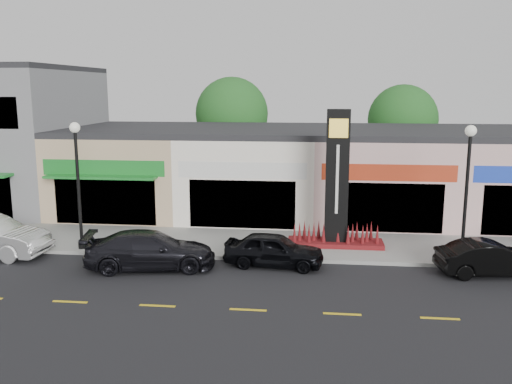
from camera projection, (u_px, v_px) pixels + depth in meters
ground at (258, 278)px, 20.35m from camera, size 120.00×120.00×0.00m
sidewalk at (268, 244)px, 24.58m from camera, size 52.00×4.30×0.15m
curb at (264, 259)px, 22.38m from camera, size 52.00×0.20×0.15m
shop_beige at (136, 168)px, 32.01m from camera, size 7.00×10.85×4.80m
shop_cream at (254, 170)px, 31.25m from camera, size 7.00×10.01×4.80m
shop_pink_w at (377, 172)px, 30.49m from camera, size 7.00×10.01×4.80m
shop_pink_e at (506, 174)px, 29.73m from camera, size 7.00×10.01×4.80m
tree_rear_west at (232, 114)px, 38.83m from camera, size 5.20×5.20×7.83m
tree_rear_mid at (403, 119)px, 37.58m from camera, size 4.80×4.80×7.29m
lamp_west_near at (78, 173)px, 23.00m from camera, size 0.44×0.44×5.47m
lamp_east_near at (467, 180)px, 21.26m from camera, size 0.44×0.44×5.47m
pylon_sign at (336, 198)px, 23.69m from camera, size 4.20×1.30×6.00m
car_dark_sedan at (150, 250)px, 21.34m from camera, size 2.91×5.37×1.48m
car_black_sedan at (274, 250)px, 21.62m from camera, size 1.97×4.10×1.35m
car_black_conv at (491, 259)px, 20.54m from camera, size 1.88×4.15×1.32m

